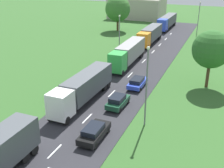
{
  "coord_description": "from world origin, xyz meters",
  "views": [
    {
      "loc": [
        13.66,
        3.03,
        16.48
      ],
      "look_at": [
        -0.37,
        37.29,
        1.05
      ],
      "focal_mm": 45.44,
      "sensor_mm": 36.0,
      "label": 1
    }
  ],
  "objects_px": {
    "lamppost_fourth": "(199,15)",
    "tree_birch": "(118,9)",
    "car_fourth": "(118,101)",
    "tree_oak": "(211,49)",
    "truck_second": "(83,87)",
    "truck_fifth": "(167,21)",
    "truck_fourth": "(150,34)",
    "car_third": "(94,132)",
    "lamppost_second": "(147,83)",
    "lamppost_third": "(119,33)",
    "distant_building": "(137,8)",
    "car_fifth": "(137,82)",
    "truck_third": "(128,53)"
  },
  "relations": [
    {
      "from": "truck_third",
      "to": "tree_birch",
      "type": "distance_m",
      "value": 29.54
    },
    {
      "from": "truck_third",
      "to": "lamppost_third",
      "type": "height_order",
      "value": "lamppost_third"
    },
    {
      "from": "truck_third",
      "to": "tree_birch",
      "type": "height_order",
      "value": "tree_birch"
    },
    {
      "from": "truck_fifth",
      "to": "car_fifth",
      "type": "distance_m",
      "value": 44.24
    },
    {
      "from": "truck_second",
      "to": "truck_fifth",
      "type": "xyz_separation_m",
      "value": [
        -0.05,
        51.23,
        -0.03
      ]
    },
    {
      "from": "truck_second",
      "to": "truck_fourth",
      "type": "distance_m",
      "value": 32.96
    },
    {
      "from": "truck_second",
      "to": "lamppost_third",
      "type": "relative_size",
      "value": 1.65
    },
    {
      "from": "car_third",
      "to": "distant_building",
      "type": "bearing_deg",
      "value": 104.32
    },
    {
      "from": "truck_third",
      "to": "truck_fifth",
      "type": "relative_size",
      "value": 0.93
    },
    {
      "from": "lamppost_second",
      "to": "truck_second",
      "type": "bearing_deg",
      "value": 164.43
    },
    {
      "from": "tree_oak",
      "to": "tree_birch",
      "type": "distance_m",
      "value": 41.45
    },
    {
      "from": "car_third",
      "to": "lamppost_third",
      "type": "relative_size",
      "value": 0.58
    },
    {
      "from": "tree_oak",
      "to": "truck_fourth",
      "type": "bearing_deg",
      "value": 123.95
    },
    {
      "from": "lamppost_third",
      "to": "lamppost_second",
      "type": "bearing_deg",
      "value": -63.08
    },
    {
      "from": "lamppost_third",
      "to": "truck_second",
      "type": "bearing_deg",
      "value": -81.16
    },
    {
      "from": "car_fourth",
      "to": "lamppost_second",
      "type": "height_order",
      "value": "lamppost_second"
    },
    {
      "from": "tree_oak",
      "to": "distant_building",
      "type": "bearing_deg",
      "value": 117.22
    },
    {
      "from": "tree_birch",
      "to": "tree_oak",
      "type": "bearing_deg",
      "value": -50.29
    },
    {
      "from": "lamppost_second",
      "to": "truck_third",
      "type": "bearing_deg",
      "value": 114.43
    },
    {
      "from": "truck_second",
      "to": "tree_oak",
      "type": "height_order",
      "value": "tree_oak"
    },
    {
      "from": "truck_fifth",
      "to": "tree_birch",
      "type": "distance_m",
      "value": 14.86
    },
    {
      "from": "truck_third",
      "to": "car_fourth",
      "type": "bearing_deg",
      "value": -74.94
    },
    {
      "from": "car_fifth",
      "to": "lamppost_third",
      "type": "relative_size",
      "value": 0.57
    },
    {
      "from": "truck_second",
      "to": "tree_birch",
      "type": "height_order",
      "value": "tree_birch"
    },
    {
      "from": "truck_second",
      "to": "car_fifth",
      "type": "bearing_deg",
      "value": 55.34
    },
    {
      "from": "truck_fourth",
      "to": "car_third",
      "type": "bearing_deg",
      "value": -82.76
    },
    {
      "from": "lamppost_third",
      "to": "tree_oak",
      "type": "distance_m",
      "value": 20.73
    },
    {
      "from": "truck_fourth",
      "to": "car_fourth",
      "type": "xyz_separation_m",
      "value": [
        4.76,
        -32.69,
        -1.26
      ]
    },
    {
      "from": "car_fourth",
      "to": "tree_oak",
      "type": "distance_m",
      "value": 15.58
    },
    {
      "from": "lamppost_fourth",
      "to": "tree_birch",
      "type": "distance_m",
      "value": 21.56
    },
    {
      "from": "distant_building",
      "to": "lamppost_fourth",
      "type": "bearing_deg",
      "value": -36.69
    },
    {
      "from": "truck_fourth",
      "to": "truck_fifth",
      "type": "relative_size",
      "value": 0.89
    },
    {
      "from": "car_third",
      "to": "lamppost_second",
      "type": "height_order",
      "value": "lamppost_second"
    },
    {
      "from": "truck_second",
      "to": "lamppost_second",
      "type": "height_order",
      "value": "lamppost_second"
    },
    {
      "from": "truck_third",
      "to": "lamppost_fourth",
      "type": "xyz_separation_m",
      "value": [
        8.27,
        32.77,
        2.32
      ]
    },
    {
      "from": "distant_building",
      "to": "lamppost_third",
      "type": "bearing_deg",
      "value": -76.9
    },
    {
      "from": "lamppost_third",
      "to": "distant_building",
      "type": "distance_m",
      "value": 45.31
    },
    {
      "from": "truck_fourth",
      "to": "car_fifth",
      "type": "height_order",
      "value": "truck_fourth"
    },
    {
      "from": "lamppost_second",
      "to": "tree_birch",
      "type": "bearing_deg",
      "value": 114.7
    },
    {
      "from": "car_third",
      "to": "lamppost_second",
      "type": "xyz_separation_m",
      "value": [
        3.96,
        4.81,
        4.15
      ]
    },
    {
      "from": "lamppost_fourth",
      "to": "tree_birch",
      "type": "relative_size",
      "value": 0.87
    },
    {
      "from": "truck_second",
      "to": "distant_building",
      "type": "bearing_deg",
      "value": 101.7
    },
    {
      "from": "truck_fifth",
      "to": "car_fourth",
      "type": "height_order",
      "value": "truck_fifth"
    },
    {
      "from": "truck_fifth",
      "to": "car_fourth",
      "type": "distance_m",
      "value": 51.2
    },
    {
      "from": "truck_third",
      "to": "distant_building",
      "type": "distance_m",
      "value": 51.27
    },
    {
      "from": "lamppost_second",
      "to": "car_fourth",
      "type": "bearing_deg",
      "value": 147.23
    },
    {
      "from": "truck_third",
      "to": "tree_oak",
      "type": "xyz_separation_m",
      "value": [
        14.15,
        -5.3,
        3.49
      ]
    },
    {
      "from": "truck_fifth",
      "to": "lamppost_third",
      "type": "xyz_separation_m",
      "value": [
        -3.36,
        -29.27,
        2.31
      ]
    },
    {
      "from": "truck_fourth",
      "to": "lamppost_fourth",
      "type": "distance_m",
      "value": 18.82
    },
    {
      "from": "truck_second",
      "to": "tree_birch",
      "type": "relative_size",
      "value": 1.41
    }
  ]
}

